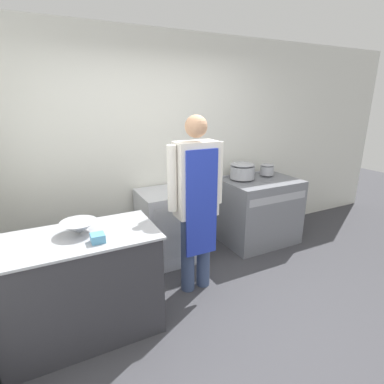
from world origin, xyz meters
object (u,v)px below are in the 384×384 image
at_px(mixing_bowl, 79,227).
at_px(stock_pot, 242,170).
at_px(plastic_tub, 98,238).
at_px(stove, 259,211).
at_px(sauce_pot, 267,169).
at_px(person_cook, 196,197).
at_px(fridge_unit, 169,226).

distance_m(mixing_bowl, stock_pot, 2.33).
relative_size(plastic_tub, stock_pot, 0.31).
bearing_deg(plastic_tub, stove, 21.53).
height_order(mixing_bowl, sauce_pot, sauce_pot).
bearing_deg(plastic_tub, stock_pot, 26.49).
bearing_deg(person_cook, stove, 24.48).
distance_m(fridge_unit, mixing_bowl, 1.43).
distance_m(stove, sauce_pot, 0.59).
distance_m(fridge_unit, plastic_tub, 1.49).
relative_size(stove, stock_pot, 3.04).
bearing_deg(sauce_pot, plastic_tub, -157.51).
relative_size(person_cook, sauce_pot, 9.73).
distance_m(mixing_bowl, plastic_tub, 0.25).
distance_m(stove, mixing_bowl, 2.55).
bearing_deg(stock_pot, mixing_bowl, -159.56).
bearing_deg(person_cook, fridge_unit, 91.28).
distance_m(stove, fridge_unit, 1.32).
relative_size(stock_pot, sauce_pot, 1.77).
relative_size(mixing_bowl, sauce_pot, 1.57).
distance_m(plastic_tub, stock_pot, 2.32).
bearing_deg(fridge_unit, stove, -3.99).
bearing_deg(mixing_bowl, plastic_tub, -64.83).
distance_m(person_cook, mixing_bowl, 1.11).
height_order(person_cook, plastic_tub, person_cook).
height_order(stove, mixing_bowl, mixing_bowl).
distance_m(fridge_unit, stock_pot, 1.24).
xyz_separation_m(mixing_bowl, sauce_pot, (2.60, 0.81, 0.04)).
relative_size(stove, person_cook, 0.55).
height_order(stove, person_cook, person_cook).
relative_size(fridge_unit, person_cook, 0.49).
bearing_deg(stove, mixing_bowl, -164.10).
height_order(person_cook, stock_pot, person_cook).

